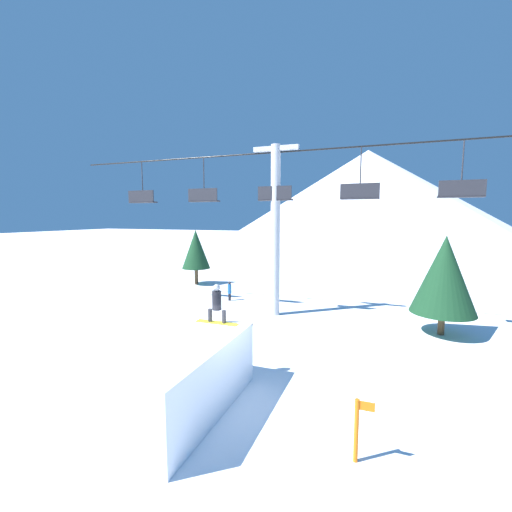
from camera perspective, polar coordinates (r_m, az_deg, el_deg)
ground_plane at (r=10.90m, az=-6.07°, el=-22.44°), size 220.00×220.00×0.00m
mountain_ridge at (r=86.63m, az=17.99°, el=9.65°), size 67.28×67.28×20.78m
snow_ramp at (r=9.99m, az=-11.53°, el=-19.27°), size 2.03×4.70×1.89m
snowboarder at (r=11.05m, az=-6.55°, el=-7.97°), size 1.42×0.30×1.27m
chairlift at (r=18.05m, az=3.23°, el=6.76°), size 24.81×0.50×8.96m
pine_tree_near at (r=17.26m, az=28.89°, el=-2.75°), size 2.75×2.75×4.47m
pine_tree_far at (r=26.93m, az=-9.99°, el=1.11°), size 2.18×2.18×4.28m
trail_marker at (r=8.48m, az=16.51°, el=-25.84°), size 0.41×0.10×1.42m
distant_skier at (r=21.71m, az=-4.43°, el=-5.70°), size 0.24×0.24×1.23m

